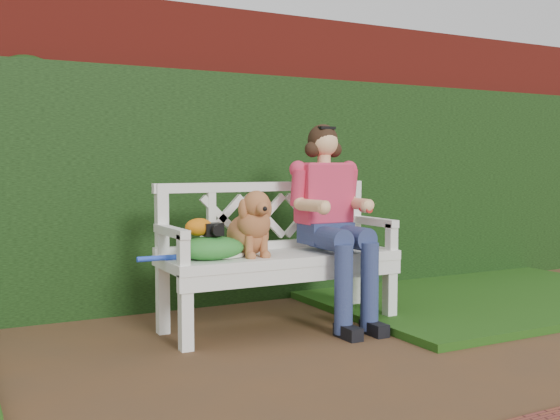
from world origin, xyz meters
name	(u,v)px	position (x,y,z in m)	size (l,w,h in m)	color
ground	(248,379)	(0.00, 0.00, 0.00)	(60.00, 60.00, 0.00)	#493321
brick_wall	(138,156)	(0.00, 1.90, 1.10)	(10.00, 0.30, 2.20)	maroon
ivy_hedge	(147,191)	(0.00, 1.68, 0.85)	(10.00, 0.18, 1.70)	#1F4516
grass_right	(480,295)	(2.40, 0.90, 0.03)	(2.60, 2.00, 0.05)	#183B0F
garden_bench	(280,290)	(0.60, 0.81, 0.24)	(1.58, 0.60, 0.48)	white
seated_woman	(327,230)	(0.93, 0.79, 0.61)	(0.52, 0.69, 1.22)	#C92D4D
dog	(250,223)	(0.37, 0.78, 0.68)	(0.27, 0.37, 0.41)	#B77E30
tennis_racket	(210,255)	(0.13, 0.82, 0.50)	(0.69, 0.29, 0.03)	white
green_bag	(211,247)	(0.11, 0.76, 0.55)	(0.40, 0.31, 0.14)	#207626
camera_item	(213,229)	(0.12, 0.76, 0.65)	(0.11, 0.08, 0.08)	black
baseball_glove	(199,227)	(0.05, 0.78, 0.67)	(0.17, 0.12, 0.10)	#CA670D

